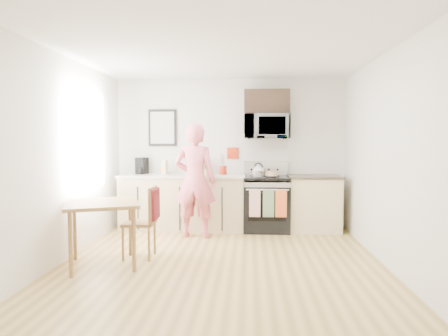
# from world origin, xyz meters

# --- Properties ---
(floor) EXTENTS (4.60, 4.60, 0.00)m
(floor) POSITION_xyz_m (0.00, 0.00, 0.00)
(floor) COLOR olive
(floor) RESTS_ON ground
(back_wall) EXTENTS (4.00, 0.04, 2.60)m
(back_wall) POSITION_xyz_m (0.00, 2.30, 1.30)
(back_wall) COLOR beige
(back_wall) RESTS_ON floor
(front_wall) EXTENTS (4.00, 0.04, 2.60)m
(front_wall) POSITION_xyz_m (0.00, -2.30, 1.30)
(front_wall) COLOR beige
(front_wall) RESTS_ON floor
(left_wall) EXTENTS (0.04, 4.60, 2.60)m
(left_wall) POSITION_xyz_m (-2.00, 0.00, 1.30)
(left_wall) COLOR beige
(left_wall) RESTS_ON floor
(right_wall) EXTENTS (0.04, 4.60, 2.60)m
(right_wall) POSITION_xyz_m (2.00, 0.00, 1.30)
(right_wall) COLOR beige
(right_wall) RESTS_ON floor
(ceiling) EXTENTS (4.00, 4.60, 0.04)m
(ceiling) POSITION_xyz_m (0.00, 0.00, 2.60)
(ceiling) COLOR white
(ceiling) RESTS_ON back_wall
(window) EXTENTS (0.06, 1.40, 1.50)m
(window) POSITION_xyz_m (-1.96, 0.80, 1.55)
(window) COLOR silver
(window) RESTS_ON left_wall
(cabinet_left) EXTENTS (2.10, 0.60, 0.90)m
(cabinet_left) POSITION_xyz_m (-0.80, 2.00, 0.45)
(cabinet_left) COLOR #D5BA89
(cabinet_left) RESTS_ON floor
(countertop_left) EXTENTS (2.14, 0.64, 0.04)m
(countertop_left) POSITION_xyz_m (-0.80, 2.00, 0.92)
(countertop_left) COLOR beige
(countertop_left) RESTS_ON cabinet_left
(cabinet_right) EXTENTS (0.84, 0.60, 0.90)m
(cabinet_right) POSITION_xyz_m (1.43, 2.00, 0.45)
(cabinet_right) COLOR #D5BA89
(cabinet_right) RESTS_ON floor
(countertop_right) EXTENTS (0.88, 0.64, 0.04)m
(countertop_right) POSITION_xyz_m (1.43, 2.00, 0.92)
(countertop_right) COLOR black
(countertop_right) RESTS_ON cabinet_right
(range) EXTENTS (0.76, 0.70, 1.16)m
(range) POSITION_xyz_m (0.63, 1.98, 0.44)
(range) COLOR black
(range) RESTS_ON floor
(microwave) EXTENTS (0.76, 0.51, 0.42)m
(microwave) POSITION_xyz_m (0.63, 2.08, 1.76)
(microwave) COLOR #ABABB0
(microwave) RESTS_ON back_wall
(upper_cabinet) EXTENTS (0.76, 0.35, 0.40)m
(upper_cabinet) POSITION_xyz_m (0.63, 2.12, 2.18)
(upper_cabinet) COLOR black
(upper_cabinet) RESTS_ON back_wall
(wall_art) EXTENTS (0.50, 0.04, 0.65)m
(wall_art) POSITION_xyz_m (-1.20, 2.28, 1.75)
(wall_art) COLOR black
(wall_art) RESTS_ON back_wall
(wall_trivet) EXTENTS (0.20, 0.02, 0.20)m
(wall_trivet) POSITION_xyz_m (0.05, 2.28, 1.30)
(wall_trivet) COLOR #A9250E
(wall_trivet) RESTS_ON back_wall
(person) EXTENTS (0.69, 0.48, 1.80)m
(person) POSITION_xyz_m (-0.51, 1.45, 0.90)
(person) COLOR #CE384E
(person) RESTS_ON floor
(dining_table) EXTENTS (0.93, 0.93, 0.78)m
(dining_table) POSITION_xyz_m (-1.43, -0.06, 0.69)
(dining_table) COLOR brown
(dining_table) RESTS_ON floor
(chair) EXTENTS (0.44, 0.40, 0.93)m
(chair) POSITION_xyz_m (-0.96, 0.30, 0.60)
(chair) COLOR brown
(chair) RESTS_ON floor
(knife_block) EXTENTS (0.14, 0.15, 0.20)m
(knife_block) POSITION_xyz_m (-0.42, 2.17, 1.04)
(knife_block) COLOR brown
(knife_block) RESTS_ON countertop_left
(utensil_crock) EXTENTS (0.12, 0.12, 0.36)m
(utensil_crock) POSITION_xyz_m (-0.11, 2.10, 1.08)
(utensil_crock) COLOR #A9250E
(utensil_crock) RESTS_ON countertop_left
(fruit_bowl) EXTENTS (0.28, 0.28, 0.10)m
(fruit_bowl) POSITION_xyz_m (-1.16, 2.13, 0.98)
(fruit_bowl) COLOR white
(fruit_bowl) RESTS_ON countertop_left
(milk_carton) EXTENTS (0.12, 0.12, 0.24)m
(milk_carton) POSITION_xyz_m (-1.13, 2.07, 1.06)
(milk_carton) COLOR tan
(milk_carton) RESTS_ON countertop_left
(coffee_maker) EXTENTS (0.21, 0.26, 0.29)m
(coffee_maker) POSITION_xyz_m (-1.54, 2.12, 1.07)
(coffee_maker) COLOR black
(coffee_maker) RESTS_ON countertop_left
(bread_bag) EXTENTS (0.30, 0.20, 0.10)m
(bread_bag) POSITION_xyz_m (-0.47, 1.86, 0.99)
(bread_bag) COLOR tan
(bread_bag) RESTS_ON countertop_left
(cake) EXTENTS (0.26, 0.26, 0.09)m
(cake) POSITION_xyz_m (0.71, 1.93, 0.96)
(cake) COLOR black
(cake) RESTS_ON range
(kettle) EXTENTS (0.18, 0.18, 0.22)m
(kettle) POSITION_xyz_m (0.50, 2.08, 1.02)
(kettle) COLOR white
(kettle) RESTS_ON range
(pot) EXTENTS (0.19, 0.32, 0.10)m
(pot) POSITION_xyz_m (0.47, 1.91, 0.97)
(pot) COLOR #ABABB0
(pot) RESTS_ON range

